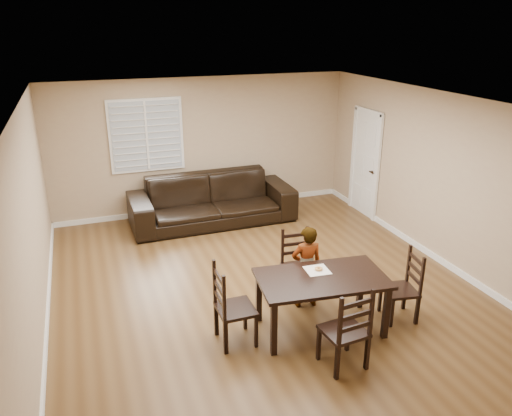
# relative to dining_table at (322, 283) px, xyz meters

# --- Properties ---
(ground) EXTENTS (7.00, 7.00, 0.00)m
(ground) POSITION_rel_dining_table_xyz_m (-0.31, 1.21, -0.66)
(ground) COLOR brown
(ground) RESTS_ON ground
(room) EXTENTS (6.04, 7.04, 2.72)m
(room) POSITION_rel_dining_table_xyz_m (-0.27, 1.38, 1.15)
(room) COLOR tan
(room) RESTS_ON ground
(dining_table) EXTENTS (1.68, 1.06, 0.75)m
(dining_table) POSITION_rel_dining_table_xyz_m (0.00, 0.00, 0.00)
(dining_table) COLOR black
(dining_table) RESTS_ON ground
(chair_near) EXTENTS (0.46, 0.43, 0.96)m
(chair_near) POSITION_rel_dining_table_xyz_m (0.11, 1.00, -0.22)
(chair_near) COLOR black
(chair_near) RESTS_ON ground
(chair_far) EXTENTS (0.50, 0.48, 1.03)m
(chair_far) POSITION_rel_dining_table_xyz_m (-0.07, -0.85, -0.19)
(chair_far) COLOR black
(chair_far) RESTS_ON ground
(chair_left) EXTENTS (0.44, 0.47, 1.05)m
(chair_left) POSITION_rel_dining_table_xyz_m (-1.21, 0.12, -0.18)
(chair_left) COLOR black
(chair_left) RESTS_ON ground
(chair_right) EXTENTS (0.47, 0.49, 0.96)m
(chair_right) POSITION_rel_dining_table_xyz_m (1.20, -0.14, -0.22)
(chair_right) COLOR black
(chair_right) RESTS_ON ground
(child) EXTENTS (0.45, 0.32, 1.18)m
(child) POSITION_rel_dining_table_xyz_m (0.06, 0.57, -0.07)
(child) COLOR gray
(child) RESTS_ON ground
(napkin) EXTENTS (0.31, 0.31, 0.00)m
(napkin) POSITION_rel_dining_table_xyz_m (0.02, 0.18, 0.09)
(napkin) COLOR beige
(napkin) RESTS_ON dining_table
(donut) EXTENTS (0.10, 0.10, 0.04)m
(donut) POSITION_rel_dining_table_xyz_m (0.04, 0.18, 0.11)
(donut) COLOR #BC8143
(donut) RESTS_ON napkin
(sofa) EXTENTS (3.13, 1.25, 0.91)m
(sofa) POSITION_rel_dining_table_xyz_m (-0.34, 3.96, -0.20)
(sofa) COLOR black
(sofa) RESTS_ON ground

